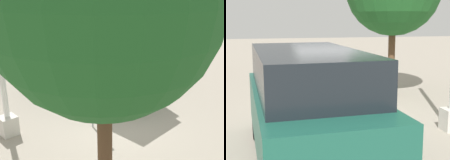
{
  "view_description": "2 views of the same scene",
  "coord_description": "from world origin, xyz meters",
  "views": [
    {
      "loc": [
        -5.3,
        5.11,
        4.04
      ],
      "look_at": [
        0.91,
        -0.84,
        1.03
      ],
      "focal_mm": 45.0,
      "sensor_mm": 36.0,
      "label": 1
    },
    {
      "loc": [
        8.98,
        -2.27,
        2.74
      ],
      "look_at": [
        0.17,
        -0.12,
        1.11
      ],
      "focal_mm": 55.0,
      "sensor_mm": 36.0,
      "label": 2
    }
  ],
  "objects": [
    {
      "name": "ground_plane",
      "position": [
        0.0,
        0.0,
        0.0
      ],
      "size": [
        80.0,
        80.0,
        0.0
      ],
      "primitive_type": "plane",
      "color": "gray"
    },
    {
      "name": "parking_meter_near",
      "position": [
        0.41,
        0.43,
        1.1
      ],
      "size": [
        0.22,
        0.15,
        1.49
      ],
      "rotation": [
        0.0,
        0.0,
        -0.24
      ],
      "color": "#9E9EA3",
      "rests_on": "ground"
    },
    {
      "name": "parking_meter_far",
      "position": [
        -5.09,
        0.53,
        0.99
      ],
      "size": [
        0.22,
        0.15,
        1.34
      ],
      "rotation": [
        0.0,
        0.0,
        -0.24
      ],
      "color": "#9E9EA3",
      "rests_on": "ground"
    },
    {
      "name": "parked_van",
      "position": [
        2.64,
        -1.31,
        1.16
      ],
      "size": [
        5.07,
        2.23,
        2.16
      ],
      "rotation": [
        0.0,
        0.0,
        0.04
      ],
      "color": "#195142",
      "rests_on": "ground"
    }
  ]
}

